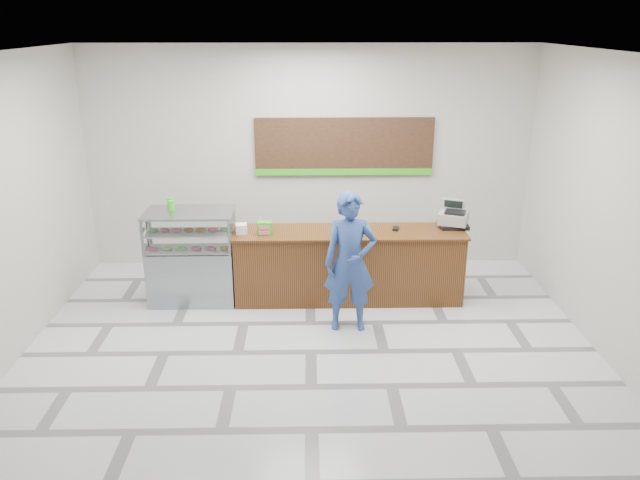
{
  "coord_description": "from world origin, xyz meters",
  "views": [
    {
      "loc": [
        -0.02,
        -6.71,
        3.84
      ],
      "look_at": [
        0.13,
        0.9,
        1.13
      ],
      "focal_mm": 35.0,
      "sensor_mm": 36.0,
      "label": 1
    }
  ],
  "objects_px": {
    "display_case": "(192,256)",
    "customer": "(350,262)",
    "cash_register": "(453,217)",
    "sales_counter": "(348,265)",
    "serving_tray": "(352,231)"
  },
  "relations": [
    {
      "from": "sales_counter",
      "to": "display_case",
      "type": "relative_size",
      "value": 2.45
    },
    {
      "from": "display_case",
      "to": "customer",
      "type": "height_order",
      "value": "customer"
    },
    {
      "from": "sales_counter",
      "to": "display_case",
      "type": "xyz_separation_m",
      "value": [
        -2.22,
        -0.0,
        0.16
      ]
    },
    {
      "from": "cash_register",
      "to": "serving_tray",
      "type": "distance_m",
      "value": 1.48
    },
    {
      "from": "customer",
      "to": "cash_register",
      "type": "bearing_deg",
      "value": 35.05
    },
    {
      "from": "cash_register",
      "to": "serving_tray",
      "type": "relative_size",
      "value": 1.32
    },
    {
      "from": "cash_register",
      "to": "customer",
      "type": "height_order",
      "value": "customer"
    },
    {
      "from": "serving_tray",
      "to": "display_case",
      "type": "bearing_deg",
      "value": 169.62
    },
    {
      "from": "cash_register",
      "to": "display_case",
      "type": "bearing_deg",
      "value": -155.64
    },
    {
      "from": "display_case",
      "to": "sales_counter",
      "type": "bearing_deg",
      "value": 0.01
    },
    {
      "from": "sales_counter",
      "to": "display_case",
      "type": "distance_m",
      "value": 2.23
    },
    {
      "from": "customer",
      "to": "serving_tray",
      "type": "bearing_deg",
      "value": 84.49
    },
    {
      "from": "cash_register",
      "to": "serving_tray",
      "type": "height_order",
      "value": "cash_register"
    },
    {
      "from": "sales_counter",
      "to": "serving_tray",
      "type": "xyz_separation_m",
      "value": [
        0.04,
        -0.02,
        0.52
      ]
    },
    {
      "from": "sales_counter",
      "to": "serving_tray",
      "type": "relative_size",
      "value": 8.11
    }
  ]
}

